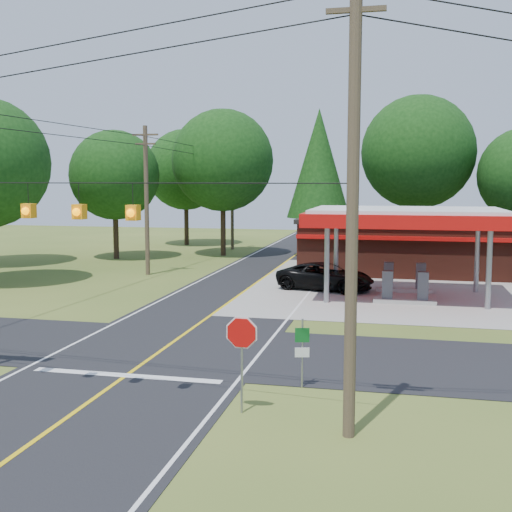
# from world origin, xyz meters

# --- Properties ---
(ground) EXTENTS (120.00, 120.00, 0.00)m
(ground) POSITION_xyz_m (0.00, 0.00, 0.00)
(ground) COLOR #435B20
(ground) RESTS_ON ground
(main_highway) EXTENTS (8.00, 120.00, 0.02)m
(main_highway) POSITION_xyz_m (0.00, 0.00, 0.01)
(main_highway) COLOR black
(main_highway) RESTS_ON ground
(cross_road) EXTENTS (70.00, 7.00, 0.02)m
(cross_road) POSITION_xyz_m (0.00, 0.00, 0.01)
(cross_road) COLOR black
(cross_road) RESTS_ON ground
(lane_center_yellow) EXTENTS (0.15, 110.00, 0.00)m
(lane_center_yellow) POSITION_xyz_m (0.00, 0.00, 0.03)
(lane_center_yellow) COLOR yellow
(lane_center_yellow) RESTS_ON main_highway
(gas_canopy) EXTENTS (10.60, 7.40, 4.88)m
(gas_canopy) POSITION_xyz_m (9.00, 13.00, 4.27)
(gas_canopy) COLOR gray
(gas_canopy) RESTS_ON ground
(convenience_store) EXTENTS (16.40, 7.55, 3.80)m
(convenience_store) POSITION_xyz_m (10.00, 22.98, 1.92)
(convenience_store) COLOR #572419
(convenience_store) RESTS_ON ground
(utility_pole_near_right) EXTENTS (1.80, 0.30, 11.50)m
(utility_pole_near_right) POSITION_xyz_m (7.50, -7.00, 5.96)
(utility_pole_near_right) COLOR #473828
(utility_pole_near_right) RESTS_ON ground
(utility_pole_far_left) EXTENTS (1.80, 0.30, 10.00)m
(utility_pole_far_left) POSITION_xyz_m (-8.00, 18.00, 5.20)
(utility_pole_far_left) COLOR #473828
(utility_pole_far_left) RESTS_ON ground
(utility_pole_north) EXTENTS (0.30, 0.30, 9.50)m
(utility_pole_north) POSITION_xyz_m (-6.50, 35.00, 4.75)
(utility_pole_north) COLOR #473828
(utility_pole_north) RESTS_ON ground
(overhead_beacons) EXTENTS (17.04, 2.04, 1.03)m
(overhead_beacons) POSITION_xyz_m (-1.00, -6.00, 6.21)
(overhead_beacons) COLOR black
(overhead_beacons) RESTS_ON ground
(treeline_backdrop) EXTENTS (70.27, 51.59, 13.30)m
(treeline_backdrop) POSITION_xyz_m (0.82, 24.01, 7.49)
(treeline_backdrop) COLOR #332316
(treeline_backdrop) RESTS_ON ground
(suv_car) EXTENTS (6.81, 6.81, 1.56)m
(suv_car) POSITION_xyz_m (4.50, 14.50, 0.78)
(suv_car) COLOR black
(suv_car) RESTS_ON ground
(octagonal_stop_sign) EXTENTS (0.94, 0.11, 2.73)m
(octagonal_stop_sign) POSITION_xyz_m (4.50, -6.01, 2.05)
(octagonal_stop_sign) COLOR gray
(octagonal_stop_sign) RESTS_ON ground
(route_sign_post) EXTENTS (0.44, 0.13, 2.17)m
(route_sign_post) POSITION_xyz_m (5.80, -3.52, 1.29)
(route_sign_post) COLOR gray
(route_sign_post) RESTS_ON ground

